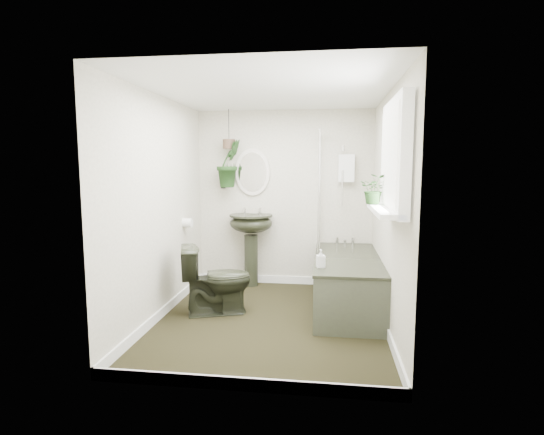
# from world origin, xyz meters

# --- Properties ---
(floor) EXTENTS (2.30, 2.80, 0.02)m
(floor) POSITION_xyz_m (0.00, 0.00, -0.01)
(floor) COLOR #2B2911
(floor) RESTS_ON ground
(ceiling) EXTENTS (2.30, 2.80, 0.02)m
(ceiling) POSITION_xyz_m (0.00, 0.00, 2.31)
(ceiling) COLOR white
(ceiling) RESTS_ON ground
(wall_back) EXTENTS (2.30, 0.02, 2.30)m
(wall_back) POSITION_xyz_m (0.00, 1.41, 1.15)
(wall_back) COLOR beige
(wall_back) RESTS_ON ground
(wall_front) EXTENTS (2.30, 0.02, 2.30)m
(wall_front) POSITION_xyz_m (0.00, -1.41, 1.15)
(wall_front) COLOR beige
(wall_front) RESTS_ON ground
(wall_left) EXTENTS (0.02, 2.80, 2.30)m
(wall_left) POSITION_xyz_m (-1.16, 0.00, 1.15)
(wall_left) COLOR beige
(wall_left) RESTS_ON ground
(wall_right) EXTENTS (0.02, 2.80, 2.30)m
(wall_right) POSITION_xyz_m (1.16, 0.00, 1.15)
(wall_right) COLOR beige
(wall_right) RESTS_ON ground
(skirting) EXTENTS (2.30, 2.80, 0.10)m
(skirting) POSITION_xyz_m (0.00, 0.00, 0.05)
(skirting) COLOR white
(skirting) RESTS_ON floor
(bathtub) EXTENTS (0.72, 1.72, 0.58)m
(bathtub) POSITION_xyz_m (0.80, 0.50, 0.29)
(bathtub) COLOR black
(bathtub) RESTS_ON floor
(bath_screen) EXTENTS (0.04, 0.72, 1.40)m
(bath_screen) POSITION_xyz_m (0.47, 0.99, 1.28)
(bath_screen) COLOR silver
(bath_screen) RESTS_ON bathtub
(shower_box) EXTENTS (0.20, 0.10, 0.35)m
(shower_box) POSITION_xyz_m (0.80, 1.34, 1.55)
(shower_box) COLOR white
(shower_box) RESTS_ON wall_back
(oval_mirror) EXTENTS (0.46, 0.03, 0.62)m
(oval_mirror) POSITION_xyz_m (-0.42, 1.37, 1.50)
(oval_mirror) COLOR silver
(oval_mirror) RESTS_ON wall_back
(wall_sconce) EXTENTS (0.04, 0.04, 0.22)m
(wall_sconce) POSITION_xyz_m (-0.82, 1.36, 1.40)
(wall_sconce) COLOR black
(wall_sconce) RESTS_ON wall_back
(toilet_roll_holder) EXTENTS (0.11, 0.11, 0.11)m
(toilet_roll_holder) POSITION_xyz_m (-1.10, 0.70, 0.90)
(toilet_roll_holder) COLOR white
(toilet_roll_holder) RESTS_ON wall_left
(window_recess) EXTENTS (0.08, 1.00, 0.90)m
(window_recess) POSITION_xyz_m (1.09, -0.70, 1.65)
(window_recess) COLOR white
(window_recess) RESTS_ON wall_right
(window_sill) EXTENTS (0.18, 1.00, 0.04)m
(window_sill) POSITION_xyz_m (1.02, -0.70, 1.23)
(window_sill) COLOR white
(window_sill) RESTS_ON wall_right
(window_blinds) EXTENTS (0.01, 0.86, 0.76)m
(window_blinds) POSITION_xyz_m (1.04, -0.70, 1.65)
(window_blinds) COLOR white
(window_blinds) RESTS_ON wall_right
(toilet) EXTENTS (0.82, 0.63, 0.74)m
(toilet) POSITION_xyz_m (-0.60, 0.14, 0.37)
(toilet) COLOR black
(toilet) RESTS_ON floor
(pedestal_sink) EXTENTS (0.60, 0.52, 0.96)m
(pedestal_sink) POSITION_xyz_m (-0.42, 1.24, 0.48)
(pedestal_sink) COLOR black
(pedestal_sink) RESTS_ON floor
(sill_plant) EXTENTS (0.27, 0.25, 0.26)m
(sill_plant) POSITION_xyz_m (0.97, -0.40, 1.38)
(sill_plant) COLOR black
(sill_plant) RESTS_ON window_sill
(hanging_plant) EXTENTS (0.42, 0.43, 0.61)m
(hanging_plant) POSITION_xyz_m (-0.70, 1.23, 1.61)
(hanging_plant) COLOR black
(hanging_plant) RESTS_ON ceiling
(soap_bottle) EXTENTS (0.10, 0.10, 0.18)m
(soap_bottle) POSITION_xyz_m (0.51, -0.02, 0.67)
(soap_bottle) COLOR #2D2726
(soap_bottle) RESTS_ON bathtub
(hanging_pot) EXTENTS (0.16, 0.16, 0.12)m
(hanging_pot) POSITION_xyz_m (-0.70, 1.23, 1.86)
(hanging_pot) COLOR #483527
(hanging_pot) RESTS_ON ceiling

